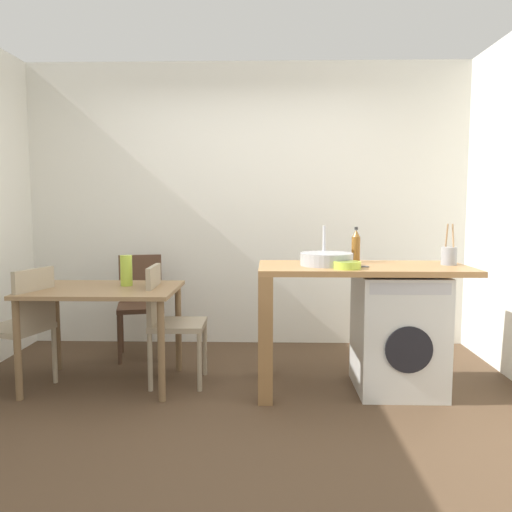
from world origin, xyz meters
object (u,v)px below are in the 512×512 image
object	(u,v)px
chair_spare_by_wall	(141,299)
vase	(126,270)
dining_table	(103,300)
chair_person_seat	(24,322)
chair_opposite	(168,317)
washing_machine	(398,332)
bottle_tall_green	(356,246)
utensil_crock	(449,255)
mixing_bowl	(347,265)

from	to	relation	value
chair_spare_by_wall	vase	distance (m)	0.76
dining_table	vase	size ratio (longest dim) A/B	4.69
chair_person_seat	chair_opposite	world-z (taller)	same
chair_spare_by_wall	washing_machine	xyz separation A→B (m)	(2.10, -0.83, -0.08)
bottle_tall_green	vase	distance (m)	1.76
chair_opposite	bottle_tall_green	xyz separation A→B (m)	(1.42, 0.11, 0.53)
bottle_tall_green	vase	bearing A→B (deg)	-178.14
dining_table	utensil_crock	distance (m)	2.57
chair_spare_by_wall	utensil_crock	size ratio (longest dim) A/B	3.00
vase	mixing_bowl	bearing A→B (deg)	-12.36
mixing_bowl	chair_opposite	bearing A→B (deg)	166.81
chair_person_seat	washing_machine	bearing A→B (deg)	-71.00
washing_machine	mixing_bowl	distance (m)	0.69
chair_person_seat	mixing_bowl	size ratio (longest dim) A/B	4.84
washing_machine	mixing_bowl	bearing A→B (deg)	-154.03
chair_spare_by_wall	chair_opposite	bearing A→B (deg)	104.96
mixing_bowl	vase	distance (m)	1.66
chair_spare_by_wall	bottle_tall_green	size ratio (longest dim) A/B	3.35
chair_person_seat	bottle_tall_green	world-z (taller)	bottle_tall_green
dining_table	chair_spare_by_wall	distance (m)	0.79
mixing_bowl	vase	size ratio (longest dim) A/B	0.79
bottle_tall_green	vase	world-z (taller)	bottle_tall_green
dining_table	bottle_tall_green	world-z (taller)	bottle_tall_green
chair_person_seat	chair_opposite	size ratio (longest dim) A/B	1.00
dining_table	chair_person_seat	bearing A→B (deg)	-167.42
washing_machine	mixing_bowl	size ratio (longest dim) A/B	4.63
chair_spare_by_wall	bottle_tall_green	world-z (taller)	bottle_tall_green
chair_spare_by_wall	vase	xyz separation A→B (m)	(0.07, -0.67, 0.35)
washing_machine	vase	distance (m)	2.08
washing_machine	vase	world-z (taller)	vase
dining_table	utensil_crock	size ratio (longest dim) A/B	3.67
utensil_crock	vase	size ratio (longest dim) A/B	1.28
mixing_bowl	bottle_tall_green	bearing A→B (deg)	73.03
washing_machine	mixing_bowl	xyz separation A→B (m)	(-0.41, -0.20, 0.52)
chair_spare_by_wall	washing_machine	size ratio (longest dim) A/B	1.05
bottle_tall_green	chair_person_seat	bearing A→B (deg)	-173.49
chair_spare_by_wall	bottle_tall_green	xyz separation A→B (m)	(1.82, -0.62, 0.53)
dining_table	mixing_bowl	bearing A→B (deg)	-8.20
dining_table	vase	distance (m)	0.28
chair_opposite	mixing_bowl	world-z (taller)	mixing_bowl
chair_spare_by_wall	mixing_bowl	xyz separation A→B (m)	(1.69, -1.03, 0.44)
dining_table	vase	bearing A→B (deg)	33.69
chair_person_seat	washing_machine	xyz separation A→B (m)	(2.73, 0.06, -0.08)
vase	chair_spare_by_wall	bearing A→B (deg)	95.73
chair_person_seat	utensil_crock	world-z (taller)	utensil_crock
dining_table	bottle_tall_green	bearing A→B (deg)	4.72
chair_opposite	bottle_tall_green	size ratio (longest dim) A/B	3.35
mixing_bowl	utensil_crock	world-z (taller)	utensil_crock
dining_table	mixing_bowl	distance (m)	1.82
utensil_crock	vase	world-z (taller)	utensil_crock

